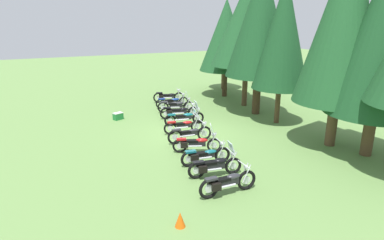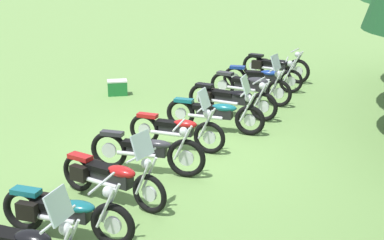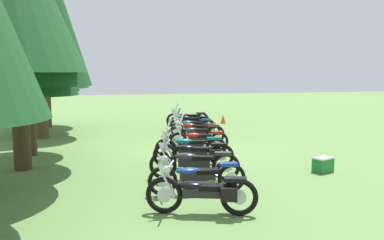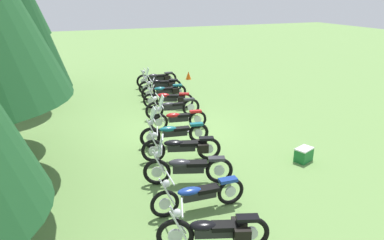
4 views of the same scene
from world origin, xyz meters
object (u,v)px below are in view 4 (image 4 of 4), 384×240
(motorcycle_3, at_px, (183,147))
(motorcycle_10, at_px, (157,78))
(motorcycle_9, at_px, (161,85))
(picnic_cooler, at_px, (304,155))
(motorcycle_0, at_px, (215,231))
(motorcycle_5, at_px, (177,118))
(motorcycle_4, at_px, (174,132))
(motorcycle_7, at_px, (169,98))
(motorcycle_1, at_px, (198,194))
(traffic_cone, at_px, (188,75))
(motorcycle_6, at_px, (173,107))
(motorcycle_8, at_px, (165,91))
(motorcycle_2, at_px, (187,167))

(motorcycle_3, height_order, motorcycle_10, motorcycle_10)
(motorcycle_10, bearing_deg, motorcycle_9, 80.04)
(picnic_cooler, bearing_deg, motorcycle_10, 8.32)
(motorcycle_0, relative_size, motorcycle_5, 1.00)
(motorcycle_0, distance_m, motorcycle_10, 13.42)
(motorcycle_0, xyz_separation_m, motorcycle_4, (5.30, -0.95, -0.00))
(motorcycle_7, relative_size, motorcycle_10, 0.94)
(motorcycle_3, distance_m, motorcycle_4, 1.27)
(motorcycle_5, height_order, picnic_cooler, motorcycle_5)
(motorcycle_1, relative_size, motorcycle_9, 1.06)
(motorcycle_1, distance_m, traffic_cone, 13.64)
(motorcycle_6, distance_m, motorcycle_8, 2.71)
(motorcycle_4, height_order, motorcycle_10, motorcycle_4)
(motorcycle_1, height_order, traffic_cone, motorcycle_1)
(motorcycle_0, xyz_separation_m, motorcycle_2, (2.70, -0.43, 0.03))
(motorcycle_2, bearing_deg, motorcycle_10, -83.72)
(traffic_cone, bearing_deg, motorcycle_5, 156.17)
(motorcycle_1, bearing_deg, traffic_cone, -107.60)
(motorcycle_0, relative_size, picnic_cooler, 3.32)
(motorcycle_1, relative_size, motorcycle_6, 1.01)
(motorcycle_0, xyz_separation_m, motorcycle_10, (13.15, -2.69, 0.01))
(motorcycle_1, distance_m, motorcycle_10, 11.99)
(motorcycle_10, bearing_deg, motorcycle_2, 77.62)
(motorcycle_3, distance_m, traffic_cone, 10.98)
(motorcycle_6, xyz_separation_m, traffic_cone, (6.26, -3.10, -0.21))
(motorcycle_9, relative_size, motorcycle_10, 0.97)
(motorcycle_2, relative_size, motorcycle_5, 1.07)
(motorcycle_3, relative_size, motorcycle_5, 1.09)
(motorcycle_5, relative_size, picnic_cooler, 3.31)
(motorcycle_1, bearing_deg, motorcycle_9, -99.68)
(motorcycle_0, xyz_separation_m, motorcycle_9, (11.75, -2.45, 0.01))
(motorcycle_7, height_order, traffic_cone, motorcycle_7)
(motorcycle_7, height_order, motorcycle_9, motorcycle_9)
(motorcycle_7, relative_size, motorcycle_9, 0.97)
(motorcycle_0, bearing_deg, motorcycle_2, -80.49)
(motorcycle_5, bearing_deg, motorcycle_3, 82.80)
(traffic_cone, bearing_deg, motorcycle_4, 156.10)
(motorcycle_10, bearing_deg, motorcycle_4, 77.31)
(motorcycle_7, relative_size, picnic_cooler, 3.26)
(motorcycle_1, height_order, picnic_cooler, motorcycle_1)
(picnic_cooler, relative_size, traffic_cone, 1.36)
(motorcycle_2, height_order, traffic_cone, motorcycle_2)
(motorcycle_5, bearing_deg, motorcycle_9, -91.21)
(motorcycle_7, bearing_deg, motorcycle_9, -77.29)
(motorcycle_9, bearing_deg, motorcycle_2, 85.48)
(motorcycle_6, distance_m, motorcycle_10, 5.25)
(motorcycle_7, bearing_deg, motorcycle_10, -77.74)
(motorcycle_2, xyz_separation_m, motorcycle_6, (5.28, -1.37, -0.04))
(motorcycle_6, bearing_deg, motorcycle_5, 82.73)
(motorcycle_4, height_order, motorcycle_7, motorcycle_4)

